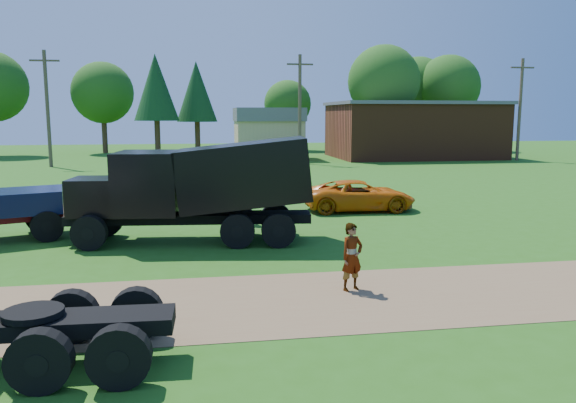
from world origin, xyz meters
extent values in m
plane|color=#255A13|center=(0.00, 0.00, 0.00)|extent=(140.00, 140.00, 0.00)
cube|color=brown|center=(0.00, 0.00, 0.01)|extent=(120.00, 4.20, 0.01)
cylinder|color=black|center=(-5.00, -3.45, 0.48)|extent=(0.97, 0.34, 0.96)
cylinder|color=black|center=(-5.00, -3.45, 0.48)|extent=(0.35, 0.34, 0.34)
cylinder|color=black|center=(-4.94, -1.58, 0.48)|extent=(0.97, 0.34, 0.96)
cylinder|color=black|center=(-4.94, -1.58, 0.48)|extent=(0.35, 0.34, 0.34)
cylinder|color=black|center=(-3.87, -3.49, 0.48)|extent=(0.97, 0.34, 0.96)
cylinder|color=black|center=(-3.87, -3.49, 0.48)|extent=(0.35, 0.34, 0.34)
cylinder|color=black|center=(-3.80, -1.62, 0.48)|extent=(0.97, 0.34, 0.96)
cylinder|color=black|center=(-3.80, -1.62, 0.48)|extent=(0.35, 0.34, 0.34)
cylinder|color=black|center=(-5.32, -2.50, 0.90)|extent=(1.00, 1.00, 0.10)
cube|color=black|center=(-2.91, 6.36, 0.78)|extent=(7.83, 1.74, 0.29)
cylinder|color=black|center=(-5.91, 5.63, 0.53)|extent=(1.10, 0.44, 1.07)
cylinder|color=black|center=(-5.91, 5.63, 0.53)|extent=(0.41, 0.39, 0.37)
cylinder|color=black|center=(-5.71, 7.66, 0.53)|extent=(1.10, 0.44, 1.07)
cylinder|color=black|center=(-5.71, 7.66, 0.53)|extent=(0.41, 0.39, 0.37)
cylinder|color=black|center=(-1.46, 5.19, 0.53)|extent=(1.10, 0.44, 1.07)
cylinder|color=black|center=(-1.46, 5.19, 0.53)|extent=(0.41, 0.39, 0.37)
cylinder|color=black|center=(-1.26, 7.22, 0.53)|extent=(1.10, 0.44, 1.07)
cylinder|color=black|center=(-1.26, 7.22, 0.53)|extent=(0.41, 0.39, 0.37)
cylinder|color=black|center=(-0.21, 5.06, 0.53)|extent=(1.10, 0.44, 1.07)
cylinder|color=black|center=(-0.21, 5.06, 0.53)|extent=(0.41, 0.39, 0.37)
cylinder|color=black|center=(0.00, 7.09, 0.53)|extent=(1.10, 0.44, 1.07)
cylinder|color=black|center=(0.00, 7.09, 0.53)|extent=(0.41, 0.39, 0.37)
cube|color=black|center=(-5.71, 6.64, 1.51)|extent=(1.90, 1.82, 1.17)
cube|color=silver|center=(-6.58, 6.72, 1.46)|extent=(0.22, 1.46, 0.97)
cube|color=black|center=(-4.16, 6.48, 1.94)|extent=(2.16, 2.51, 1.94)
cube|color=black|center=(-5.11, 6.58, 2.38)|extent=(0.24, 1.94, 0.78)
cube|color=black|center=(-1.17, 6.18, 2.19)|extent=(4.47, 2.74, 2.36)
cylinder|color=black|center=(-7.47, 7.07, 0.51)|extent=(1.06, 0.66, 1.01)
cylinder|color=black|center=(-7.47, 7.07, 0.51)|extent=(0.45, 0.44, 0.35)
cylinder|color=black|center=(-8.15, 8.88, 0.51)|extent=(1.06, 0.66, 1.01)
cylinder|color=black|center=(-8.15, 8.88, 0.51)|extent=(0.45, 0.44, 0.35)
cube|color=black|center=(-8.41, 7.75, 1.24)|extent=(3.76, 3.11, 0.74)
imported|color=#D06109|center=(4.20, 11.21, 0.65)|extent=(4.77, 2.32, 1.31)
imported|color=#999999|center=(0.85, 0.54, 0.80)|extent=(0.69, 0.58, 1.60)
imported|color=#999999|center=(-1.05, 9.11, 0.85)|extent=(0.99, 0.88, 1.69)
cube|color=brown|center=(18.00, 40.00, 2.50)|extent=(15.00, 10.00, 5.00)
cube|color=#5B5A60|center=(18.00, 40.00, 5.15)|extent=(15.40, 10.40, 0.30)
cube|color=tan|center=(4.00, 40.00, 1.80)|extent=(6.00, 5.00, 3.60)
cube|color=#5B5A60|center=(4.00, 40.00, 4.10)|extent=(6.20, 5.40, 1.20)
cylinder|color=#473728|center=(-14.00, 35.00, 4.50)|extent=(0.28, 0.28, 9.00)
cube|color=#473728|center=(-14.00, 35.00, 8.20)|extent=(2.20, 0.14, 0.14)
cylinder|color=#473728|center=(6.00, 35.00, 4.50)|extent=(0.28, 0.28, 9.00)
cube|color=#473728|center=(6.00, 35.00, 8.20)|extent=(2.20, 0.14, 0.14)
cylinder|color=#473728|center=(26.00, 35.00, 4.50)|extent=(0.28, 0.28, 9.00)
cube|color=#473728|center=(26.00, 35.00, 8.20)|extent=(2.20, 0.14, 0.14)
cylinder|color=#3B2518|center=(-12.31, 51.30, 1.72)|extent=(0.56, 0.56, 3.45)
sphere|color=#1C4812|center=(-12.31, 51.30, 6.40)|extent=(6.50, 6.50, 6.50)
cylinder|color=#3B2518|center=(-2.45, 49.31, 1.70)|extent=(0.56, 0.56, 3.40)
cone|color=black|center=(-2.45, 49.31, 6.51)|extent=(4.27, 4.27, 6.31)
cylinder|color=#3B2518|center=(7.82, 52.50, 1.43)|extent=(0.56, 0.56, 2.86)
sphere|color=#1C4812|center=(7.82, 52.50, 5.31)|extent=(5.40, 5.40, 5.40)
cylinder|color=#3B2518|center=(17.53, 47.51, 2.06)|extent=(0.56, 0.56, 4.12)
sphere|color=#1C4812|center=(17.53, 47.51, 7.65)|extent=(7.77, 7.77, 7.77)
cylinder|color=#3B2518|center=(26.28, 50.44, 1.95)|extent=(0.56, 0.56, 3.90)
sphere|color=#1C4812|center=(26.28, 50.44, 7.24)|extent=(7.35, 7.35, 7.35)
cylinder|color=#3B2518|center=(-6.45, 46.57, 1.77)|extent=(0.56, 0.56, 3.54)
cone|color=black|center=(-6.45, 46.57, 6.78)|extent=(4.46, 4.46, 6.58)
cylinder|color=#3B2518|center=(23.69, 53.12, 1.95)|extent=(0.56, 0.56, 3.90)
sphere|color=#1C4812|center=(23.69, 53.12, 7.25)|extent=(7.36, 7.36, 7.36)
camera|label=1|loc=(-2.66, -11.71, 4.06)|focal=35.00mm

